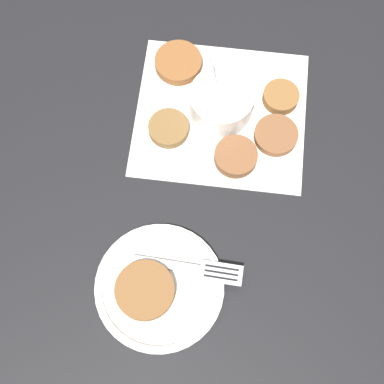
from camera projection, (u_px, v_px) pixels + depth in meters
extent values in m
plane|color=black|center=(213.00, 110.00, 0.86)|extent=(4.00, 4.00, 0.00)
cube|color=silver|center=(221.00, 114.00, 0.85)|extent=(0.27, 0.25, 0.00)
cylinder|color=white|center=(222.00, 101.00, 0.83)|extent=(0.10, 0.10, 0.05)
cylinder|color=gold|center=(221.00, 103.00, 0.84)|extent=(0.08, 0.08, 0.03)
cone|color=white|center=(191.00, 92.00, 0.82)|extent=(0.02, 0.02, 0.02)
cylinder|color=silver|center=(216.00, 82.00, 0.80)|extent=(0.03, 0.03, 0.09)
cylinder|color=brown|center=(236.00, 157.00, 0.81)|extent=(0.07, 0.07, 0.02)
cylinder|color=brown|center=(169.00, 128.00, 0.83)|extent=(0.06, 0.06, 0.02)
cylinder|color=brown|center=(276.00, 135.00, 0.83)|extent=(0.07, 0.07, 0.01)
cylinder|color=brown|center=(178.00, 63.00, 0.87)|extent=(0.08, 0.08, 0.02)
cylinder|color=brown|center=(281.00, 97.00, 0.85)|extent=(0.06, 0.06, 0.02)
cylinder|color=white|center=(160.00, 287.00, 0.75)|extent=(0.18, 0.18, 0.01)
torus|color=white|center=(159.00, 286.00, 0.75)|extent=(0.18, 0.18, 0.01)
cylinder|color=brown|center=(145.00, 290.00, 0.73)|extent=(0.08, 0.08, 0.01)
cube|color=silver|center=(166.00, 264.00, 0.75)|extent=(0.10, 0.02, 0.00)
cube|color=silver|center=(221.00, 273.00, 0.75)|extent=(0.06, 0.03, 0.00)
cube|color=black|center=(221.00, 278.00, 0.74)|extent=(0.05, 0.00, 0.00)
cube|color=black|center=(221.00, 273.00, 0.74)|extent=(0.05, 0.00, 0.00)
cube|color=black|center=(222.00, 268.00, 0.75)|extent=(0.05, 0.00, 0.00)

